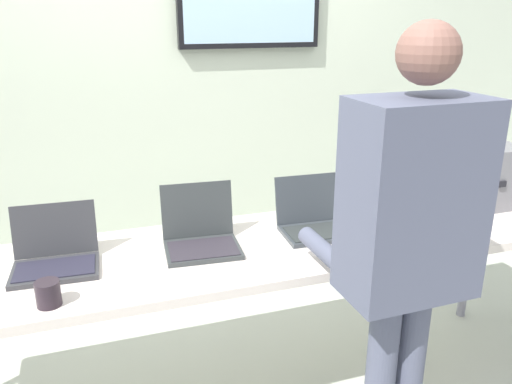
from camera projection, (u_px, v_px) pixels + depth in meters
The scene contains 10 objects.
back_wall at pixel (191, 101), 3.13m from camera, with size 8.00×0.11×2.49m.
workbench at pixel (246, 256), 2.28m from camera, with size 3.13×0.70×0.80m.
equipment_box at pixel (476, 174), 2.73m from camera, with size 0.38×0.37×0.32m.
laptop_station_1 at pixel (55, 254), 2.06m from camera, with size 0.34×0.29×0.23m.
laptop_station_2 at pixel (201, 234), 2.23m from camera, with size 0.34×0.32×0.26m.
laptop_station_3 at pixel (313, 219), 2.40m from camera, with size 0.33×0.30×0.24m.
laptop_station_4 at pixel (412, 208), 2.56m from camera, with size 0.38×0.32×0.22m.
person at pixel (408, 233), 1.74m from camera, with size 0.45×0.59×1.75m.
coffee_mug at pixel (48, 294), 1.78m from camera, with size 0.09×0.09×0.09m.
paper_sheet at pixel (398, 240), 2.31m from camera, with size 0.24×0.32×0.00m.
Camera 1 is at (-0.62, -1.97, 1.76)m, focal length 36.20 mm.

